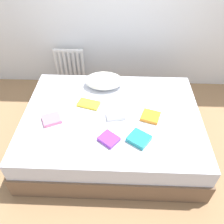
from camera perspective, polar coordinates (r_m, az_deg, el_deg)
ground_plane at (r=2.93m, az=-0.04°, el=-7.52°), size 8.00×8.00×0.00m
bed at (r=2.75m, az=-0.04°, el=-4.26°), size 2.00×1.50×0.50m
radiator at (r=3.68m, az=-10.37°, el=11.36°), size 0.45×0.04×0.51m
pillow at (r=2.91m, az=-2.02°, el=7.69°), size 0.47×0.33×0.16m
textbook_white at (r=2.51m, az=0.97°, el=-0.88°), size 0.22×0.16×0.04m
textbook_purple at (r=2.29m, az=-0.78°, el=-6.68°), size 0.24×0.23×0.04m
textbook_pink at (r=2.56m, az=-14.65°, el=-1.74°), size 0.24×0.23×0.04m
textbook_yellow at (r=2.68m, az=-5.77°, el=1.98°), size 0.28×0.20×0.03m
textbook_orange at (r=2.54m, az=9.47°, el=-1.09°), size 0.23×0.23×0.04m
textbook_teal at (r=2.30m, az=6.66°, el=-6.56°), size 0.26×0.26×0.05m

